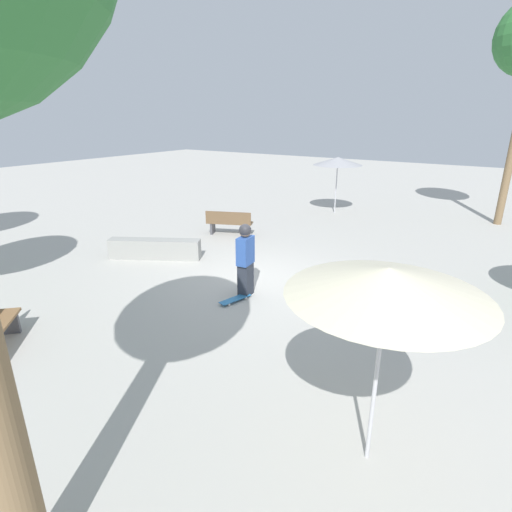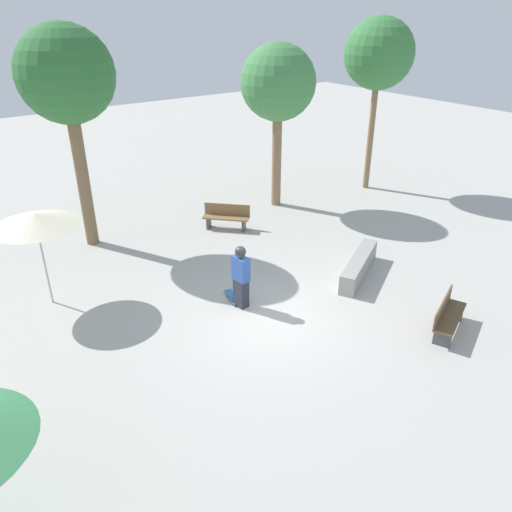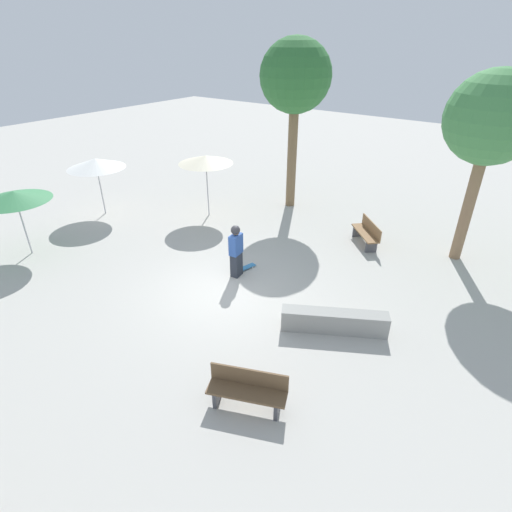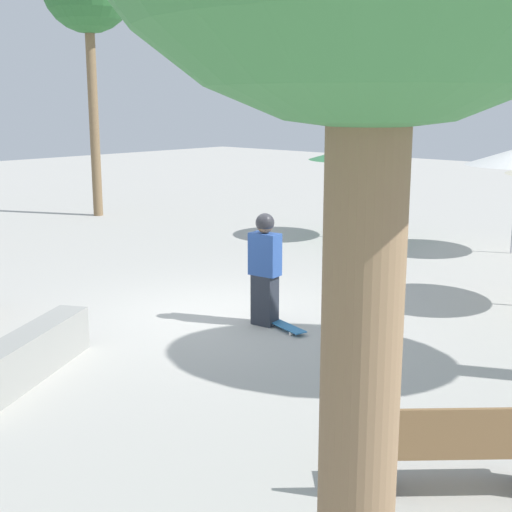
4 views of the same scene
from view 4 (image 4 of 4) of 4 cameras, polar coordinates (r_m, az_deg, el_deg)
ground_plane at (r=11.33m, az=-3.44°, el=-4.79°), size 60.00×60.00×0.00m
skater_main at (r=10.65m, az=0.72°, el=-0.75°), size 0.31×0.48×1.71m
skateboard at (r=10.62m, az=2.39°, el=-5.63°), size 0.40×0.82×0.07m
concrete_ledge at (r=9.10m, az=-18.17°, el=-7.84°), size 2.53×1.66×0.58m
bench_near at (r=6.55m, az=16.07°, el=-14.54°), size 1.43×1.45×0.85m
shade_umbrella_green at (r=17.53m, az=7.88°, el=8.14°), size 2.22×2.22×2.24m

